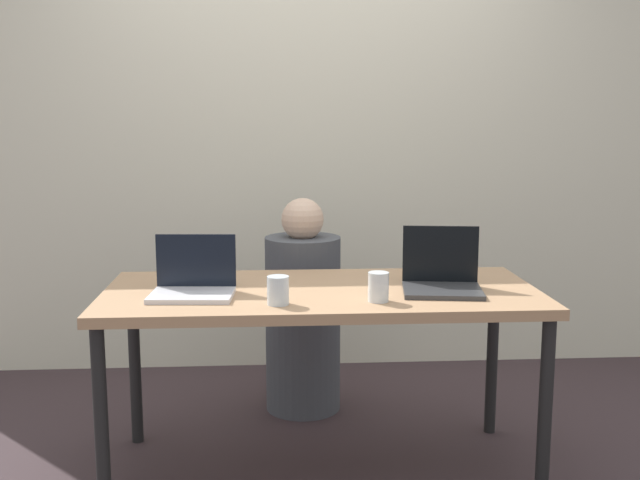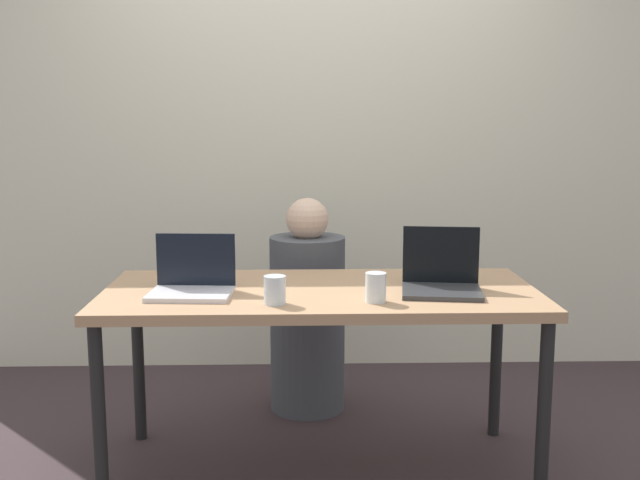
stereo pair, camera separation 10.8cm
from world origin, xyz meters
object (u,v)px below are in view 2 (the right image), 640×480
(water_glass_left, at_px, (275,292))
(laptop_front_right, at_px, (441,278))
(water_glass_right, at_px, (376,289))
(laptop_front_left, at_px, (192,281))
(person_at_center, at_px, (308,316))

(water_glass_left, bearing_deg, laptop_front_right, 15.79)
(water_glass_right, bearing_deg, laptop_front_left, 168.15)
(laptop_front_right, bearing_deg, person_at_center, 132.65)
(person_at_center, bearing_deg, water_glass_left, 67.65)
(laptop_front_right, xyz_separation_m, laptop_front_left, (-0.94, -0.01, -0.00))
(person_at_center, bearing_deg, laptop_front_left, 44.81)
(person_at_center, xyz_separation_m, laptop_front_left, (-0.44, -0.74, 0.34))
(laptop_front_left, bearing_deg, person_at_center, 63.14)
(water_glass_left, height_order, water_glass_right, water_glass_right)
(person_at_center, bearing_deg, laptop_front_right, 110.35)
(laptop_front_left, distance_m, water_glass_left, 0.35)
(laptop_front_left, distance_m, water_glass_right, 0.69)
(laptop_front_left, xyz_separation_m, water_glass_right, (0.68, -0.14, -0.00))
(water_glass_left, bearing_deg, water_glass_right, 3.37)
(person_at_center, height_order, laptop_front_left, person_at_center)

